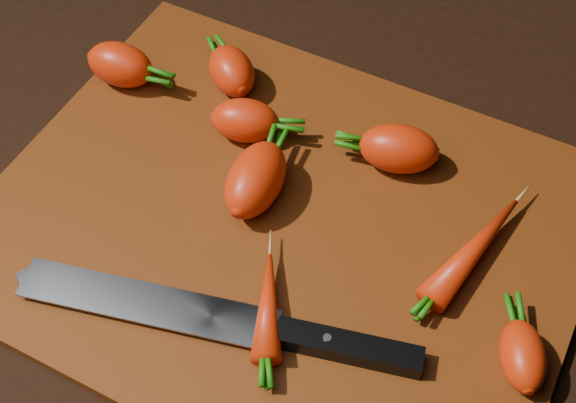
% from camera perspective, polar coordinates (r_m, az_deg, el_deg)
% --- Properties ---
extents(ground, '(2.00, 2.00, 0.01)m').
position_cam_1_polar(ground, '(0.70, -0.38, -2.30)').
color(ground, black).
extents(cutting_board, '(0.50, 0.40, 0.01)m').
position_cam_1_polar(cutting_board, '(0.69, -0.38, -1.78)').
color(cutting_board, '#7C330C').
rests_on(cutting_board, ground).
extents(carrot_0, '(0.07, 0.05, 0.04)m').
position_cam_1_polar(carrot_0, '(0.80, -11.85, 9.51)').
color(carrot_0, red).
rests_on(carrot_0, cutting_board).
extents(carrot_1, '(0.07, 0.07, 0.04)m').
position_cam_1_polar(carrot_1, '(0.78, -4.03, 9.24)').
color(carrot_1, red).
rests_on(carrot_1, cutting_board).
extents(carrot_2, '(0.06, 0.08, 0.05)m').
position_cam_1_polar(carrot_2, '(0.69, -2.33, 1.58)').
color(carrot_2, red).
rests_on(carrot_2, cutting_board).
extents(carrot_3, '(0.08, 0.06, 0.04)m').
position_cam_1_polar(carrot_3, '(0.72, 7.87, 3.74)').
color(carrot_3, red).
rests_on(carrot_3, cutting_board).
extents(carrot_4, '(0.07, 0.06, 0.04)m').
position_cam_1_polar(carrot_4, '(0.74, -3.08, 5.78)').
color(carrot_4, red).
rests_on(carrot_4, cutting_board).
extents(carrot_5, '(0.06, 0.07, 0.03)m').
position_cam_1_polar(carrot_5, '(0.63, 16.33, -10.50)').
color(carrot_5, red).
rests_on(carrot_5, cutting_board).
extents(carrot_6, '(0.06, 0.13, 0.03)m').
position_cam_1_polar(carrot_6, '(0.67, 13.14, -3.30)').
color(carrot_6, red).
rests_on(carrot_6, cutting_board).
extents(carrot_7, '(0.06, 0.09, 0.02)m').
position_cam_1_polar(carrot_7, '(0.63, -1.44, -7.39)').
color(carrot_7, red).
rests_on(carrot_7, cutting_board).
extents(knife, '(0.32, 0.10, 0.02)m').
position_cam_1_polar(knife, '(0.64, -8.79, -7.42)').
color(knife, gray).
rests_on(knife, cutting_board).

